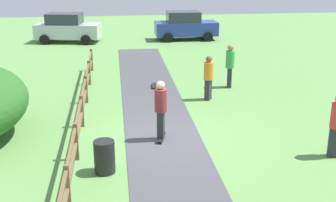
{
  "coord_description": "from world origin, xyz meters",
  "views": [
    {
      "loc": [
        -1.41,
        -12.98,
        5.54
      ],
      "look_at": [
        0.24,
        0.67,
        1.0
      ],
      "focal_mm": 47.46,
      "sensor_mm": 36.0,
      "label": 1
    }
  ],
  "objects_px": {
    "trash_bin": "(104,157)",
    "parked_car_blue": "(185,26)",
    "bystander_orange": "(209,76)",
    "bystander_green": "(230,64)",
    "skater_riding": "(161,107)",
    "skateboard_loose": "(154,85)",
    "parked_car_silver": "(67,28)"
  },
  "relations": [
    {
      "from": "bystander_green",
      "to": "parked_car_silver",
      "type": "relative_size",
      "value": 0.43
    },
    {
      "from": "bystander_orange",
      "to": "bystander_green",
      "type": "xyz_separation_m",
      "value": [
        1.28,
        1.61,
        0.06
      ]
    },
    {
      "from": "trash_bin",
      "to": "bystander_green",
      "type": "bearing_deg",
      "value": 54.54
    },
    {
      "from": "skater_riding",
      "to": "skateboard_loose",
      "type": "distance_m",
      "value": 5.93
    },
    {
      "from": "trash_bin",
      "to": "skateboard_loose",
      "type": "relative_size",
      "value": 1.11
    },
    {
      "from": "parked_car_silver",
      "to": "parked_car_blue",
      "type": "xyz_separation_m",
      "value": [
        7.9,
        -0.01,
        0.0
      ]
    },
    {
      "from": "parked_car_blue",
      "to": "skater_riding",
      "type": "bearing_deg",
      "value": -101.54
    },
    {
      "from": "trash_bin",
      "to": "parked_car_silver",
      "type": "height_order",
      "value": "parked_car_silver"
    },
    {
      "from": "trash_bin",
      "to": "skater_riding",
      "type": "distance_m",
      "value": 2.7
    },
    {
      "from": "skateboard_loose",
      "to": "parked_car_silver",
      "type": "relative_size",
      "value": 0.18
    },
    {
      "from": "bystander_green",
      "to": "parked_car_silver",
      "type": "distance_m",
      "value": 14.12
    },
    {
      "from": "trash_bin",
      "to": "bystander_orange",
      "type": "relative_size",
      "value": 0.5
    },
    {
      "from": "trash_bin",
      "to": "parked_car_blue",
      "type": "bearing_deg",
      "value": 74.74
    },
    {
      "from": "skater_riding",
      "to": "bystander_green",
      "type": "distance_m",
      "value": 6.54
    },
    {
      "from": "skater_riding",
      "to": "bystander_green",
      "type": "bearing_deg",
      "value": 56.69
    },
    {
      "from": "bystander_orange",
      "to": "parked_car_silver",
      "type": "xyz_separation_m",
      "value": [
        -6.72,
        13.24,
        -0.03
      ]
    },
    {
      "from": "skateboard_loose",
      "to": "parked_car_silver",
      "type": "height_order",
      "value": "parked_car_silver"
    },
    {
      "from": "trash_bin",
      "to": "bystander_orange",
      "type": "bearing_deg",
      "value": 55.43
    },
    {
      "from": "parked_car_blue",
      "to": "bystander_green",
      "type": "bearing_deg",
      "value": -89.49
    },
    {
      "from": "bystander_green",
      "to": "bystander_orange",
      "type": "bearing_deg",
      "value": -128.54
    },
    {
      "from": "skater_riding",
      "to": "bystander_green",
      "type": "height_order",
      "value": "skater_riding"
    },
    {
      "from": "parked_car_blue",
      "to": "parked_car_silver",
      "type": "bearing_deg",
      "value": 179.93
    },
    {
      "from": "skater_riding",
      "to": "skateboard_loose",
      "type": "relative_size",
      "value": 2.34
    },
    {
      "from": "bystander_green",
      "to": "parked_car_silver",
      "type": "bearing_deg",
      "value": 124.52
    },
    {
      "from": "bystander_orange",
      "to": "bystander_green",
      "type": "relative_size",
      "value": 0.95
    },
    {
      "from": "skater_riding",
      "to": "bystander_orange",
      "type": "bearing_deg",
      "value": 59.07
    },
    {
      "from": "skateboard_loose",
      "to": "bystander_orange",
      "type": "distance_m",
      "value": 2.95
    },
    {
      "from": "skater_riding",
      "to": "bystander_green",
      "type": "xyz_separation_m",
      "value": [
        3.59,
        5.47,
        -0.04
      ]
    },
    {
      "from": "bystander_green",
      "to": "parked_car_silver",
      "type": "xyz_separation_m",
      "value": [
        -8.0,
        11.63,
        -0.1
      ]
    },
    {
      "from": "bystander_green",
      "to": "parked_car_blue",
      "type": "bearing_deg",
      "value": 90.51
    },
    {
      "from": "bystander_green",
      "to": "parked_car_blue",
      "type": "relative_size",
      "value": 0.45
    },
    {
      "from": "parked_car_silver",
      "to": "skateboard_loose",
      "type": "bearing_deg",
      "value": -67.24
    }
  ]
}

